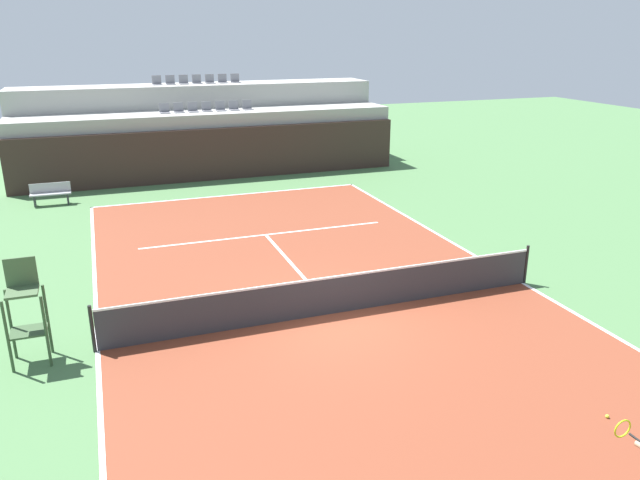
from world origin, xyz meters
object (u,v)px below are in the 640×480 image
(tennis_net, at_px, (335,294))
(player_bench, at_px, (50,192))
(umpire_chair, at_px, (25,309))
(tennis_ball_1, at_px, (607,416))

(tennis_net, bearing_deg, player_bench, 118.03)
(player_bench, bearing_deg, umpire_chair, -89.10)
(player_bench, bearing_deg, tennis_net, -61.97)
(tennis_net, xyz_separation_m, tennis_ball_1, (2.97, -5.61, -0.47))
(umpire_chair, relative_size, player_bench, 1.47)
(tennis_net, bearing_deg, tennis_ball_1, -62.10)
(tennis_net, relative_size, umpire_chair, 5.04)
(player_bench, bearing_deg, tennis_ball_1, -62.01)
(tennis_ball_1, bearing_deg, player_bench, 117.99)
(umpire_chair, xyz_separation_m, player_bench, (-0.20, 12.91, -0.68))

